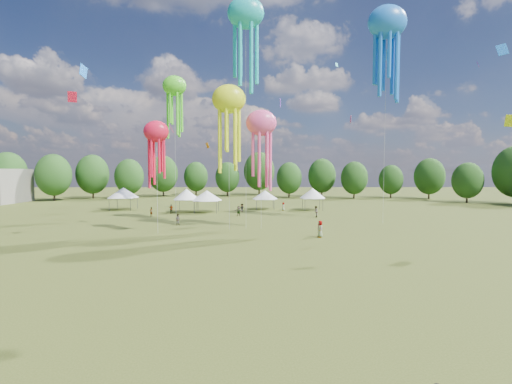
{
  "coord_description": "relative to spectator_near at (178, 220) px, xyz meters",
  "views": [
    {
      "loc": [
        3.1,
        -11.57,
        7.61
      ],
      "look_at": [
        3.3,
        15.0,
        6.0
      ],
      "focal_mm": 24.94,
      "sensor_mm": 36.0,
      "label": 1
    }
  ],
  "objects": [
    {
      "name": "spectator_near",
      "position": [
        0.0,
        0.0,
        0.0
      ],
      "size": [
        0.87,
        0.75,
        1.56
      ],
      "primitive_type": "imported",
      "rotation": [
        0.0,
        0.0,
        2.92
      ],
      "color": "gray",
      "rests_on": "ground"
    },
    {
      "name": "spectators_far",
      "position": [
        11.17,
        8.12,
        0.07
      ],
      "size": [
        27.8,
        27.94,
        1.91
      ],
      "color": "gray",
      "rests_on": "ground"
    },
    {
      "name": "festival_tents",
      "position": [
        2.54,
        17.95,
        2.39
      ],
      "size": [
        41.83,
        10.48,
        4.33
      ],
      "color": "#47474C",
      "rests_on": "ground"
    },
    {
      "name": "show_kites",
      "position": [
        13.83,
        0.12,
        19.67
      ],
      "size": [
        36.63,
        20.08,
        30.68
      ],
      "color": "#ECFF1A",
      "rests_on": "ground"
    },
    {
      "name": "small_kites",
      "position": [
        6.0,
        5.41,
        28.45
      ],
      "size": [
        72.08,
        60.21,
        46.59
      ],
      "color": "#ECFF1A",
      "rests_on": "ground"
    },
    {
      "name": "treeline",
      "position": [
        3.57,
        24.93,
        5.76
      ],
      "size": [
        201.57,
        95.24,
        13.43
      ],
      "color": "#38281C",
      "rests_on": "ground"
    }
  ]
}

